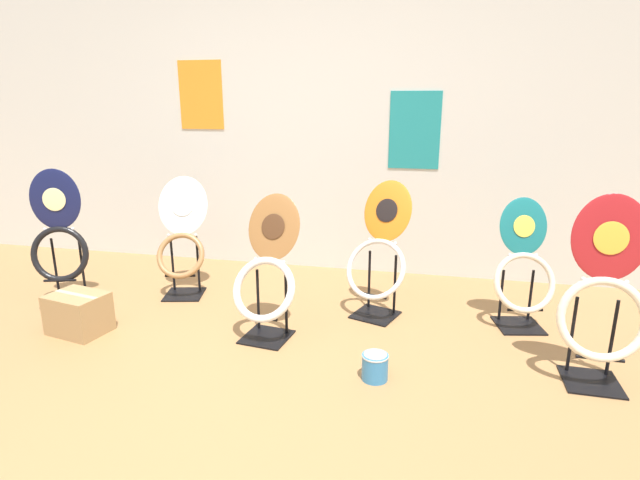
# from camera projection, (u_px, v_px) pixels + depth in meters

# --- Properties ---
(ground_plane) EXTENTS (14.00, 14.00, 0.00)m
(ground_plane) POSITION_uv_depth(u_px,v_px,m) (184.00, 431.00, 2.24)
(ground_plane) COLOR #A37547
(wall_back) EXTENTS (8.00, 0.07, 2.60)m
(wall_back) POSITION_uv_depth(u_px,v_px,m) (310.00, 118.00, 4.17)
(wall_back) COLOR silver
(wall_back) RESTS_ON ground_plane
(toilet_seat_display_orange_sun) EXTENTS (0.48, 0.47, 0.92)m
(toilet_seat_display_orange_sun) POSITION_uv_depth(u_px,v_px,m) (380.00, 251.00, 3.37)
(toilet_seat_display_orange_sun) COLOR black
(toilet_seat_display_orange_sun) RESTS_ON ground_plane
(toilet_seat_display_woodgrain) EXTENTS (0.43, 0.42, 0.88)m
(toilet_seat_display_woodgrain) POSITION_uv_depth(u_px,v_px,m) (266.00, 278.00, 3.05)
(toilet_seat_display_woodgrain) COLOR black
(toilet_seat_display_woodgrain) RESTS_ON ground_plane
(toilet_seat_display_teal_sax) EXTENTS (0.42, 0.35, 0.84)m
(toilet_seat_display_teal_sax) POSITION_uv_depth(u_px,v_px,m) (523.00, 271.00, 3.20)
(toilet_seat_display_teal_sax) COLOR black
(toilet_seat_display_teal_sax) RESTS_ON ground_plane
(toilet_seat_display_navy_moon) EXTENTS (0.43, 0.35, 0.98)m
(toilet_seat_display_navy_moon) POSITION_uv_depth(u_px,v_px,m) (59.00, 239.00, 3.58)
(toilet_seat_display_navy_moon) COLOR black
(toilet_seat_display_navy_moon) RESTS_ON ground_plane
(toilet_seat_display_white_plain) EXTENTS (0.44, 0.45, 0.88)m
(toilet_seat_display_white_plain) POSITION_uv_depth(u_px,v_px,m) (182.00, 238.00, 3.75)
(toilet_seat_display_white_plain) COLOR black
(toilet_seat_display_white_plain) RESTS_ON ground_plane
(toilet_seat_display_crimson_swirl) EXTENTS (0.44, 0.28, 1.00)m
(toilet_seat_display_crimson_swirl) POSITION_uv_depth(u_px,v_px,m) (604.00, 299.00, 2.51)
(toilet_seat_display_crimson_swirl) COLOR black
(toilet_seat_display_crimson_swirl) RESTS_ON ground_plane
(paint_can) EXTENTS (0.15, 0.15, 0.15)m
(paint_can) POSITION_uv_depth(u_px,v_px,m) (375.00, 366.00, 2.64)
(paint_can) COLOR teal
(paint_can) RESTS_ON ground_plane
(storage_box) EXTENTS (0.39, 0.32, 0.26)m
(storage_box) POSITION_uv_depth(u_px,v_px,m) (78.00, 313.00, 3.18)
(storage_box) COLOR #A37F51
(storage_box) RESTS_ON ground_plane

